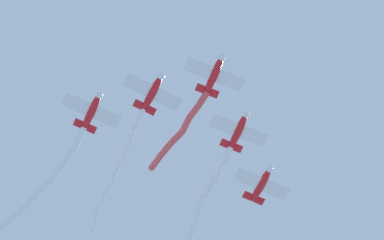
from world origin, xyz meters
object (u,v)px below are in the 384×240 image
Objects in this scene: airplane_slot at (262,184)px; airplane_trail at (92,111)px; airplane_lead at (214,74)px; airplane_left_wing at (239,130)px; airplane_right_wing at (153,92)px.

airplane_trail reaches higher than airplane_slot.
airplane_lead is 16.37m from airplane_trail.
airplane_trail is at bearing -89.89° from airplane_slot.
airplane_left_wing and airplane_trail have the same top height.
airplane_right_wing reaches higher than airplane_slot.
airplane_slot is 1.00× the size of airplane_trail.
airplane_trail is at bearing -134.64° from airplane_right_wing.
airplane_lead is 8.19m from airplane_left_wing.
airplane_trail is at bearing -104.17° from airplane_left_wing.
airplane_right_wing is at bearing 47.13° from airplane_trail.
airplane_slot is (-13.05, 9.90, -0.30)m from airplane_lead.
airplane_right_wing reaches higher than airplane_trail.
airplane_trail is at bearing -129.19° from airplane_lead.
airplane_left_wing reaches higher than airplane_slot.
airplane_lead and airplane_left_wing have the same top height.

